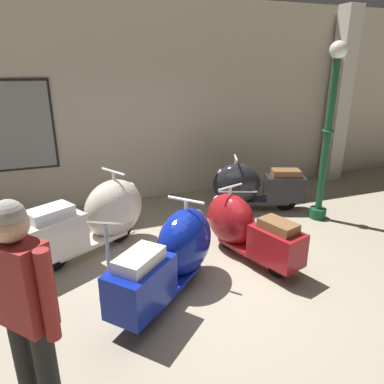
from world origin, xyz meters
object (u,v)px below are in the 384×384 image
(scooter_0, at_px, (97,217))
(scooter_1, at_px, (173,254))
(scooter_3, at_px, (251,186))
(info_stanchion, at_px, (109,267))
(scooter_2, at_px, (243,227))
(lamppost, at_px, (328,132))
(visitor_0, at_px, (25,304))

(scooter_0, distance_m, scooter_1, 1.51)
(scooter_1, relative_size, scooter_3, 0.96)
(scooter_0, relative_size, scooter_3, 1.10)
(scooter_0, height_order, info_stanchion, scooter_0)
(scooter_2, distance_m, lamppost, 2.27)
(scooter_1, distance_m, scooter_3, 2.83)
(lamppost, distance_m, visitor_0, 5.06)
(scooter_3, relative_size, info_stanchion, 1.67)
(info_stanchion, bearing_deg, scooter_1, -7.64)
(scooter_2, xyz_separation_m, visitor_0, (-2.58, -1.64, 0.59))
(scooter_1, height_order, visitor_0, visitor_0)
(lamppost, bearing_deg, scooter_2, -159.17)
(lamppost, relative_size, visitor_0, 1.62)
(info_stanchion, bearing_deg, scooter_3, 32.64)
(scooter_0, bearing_deg, lamppost, -31.61)
(scooter_3, height_order, lamppost, lamppost)
(scooter_1, height_order, lamppost, lamppost)
(scooter_0, distance_m, lamppost, 3.85)
(visitor_0, bearing_deg, scooter_3, 0.38)
(scooter_1, xyz_separation_m, visitor_0, (-1.43, -1.20, 0.55))
(lamppost, bearing_deg, visitor_0, -152.13)
(scooter_0, xyz_separation_m, info_stanchion, (-0.03, -1.24, -0.09))
(scooter_0, height_order, visitor_0, visitor_0)
(visitor_0, bearing_deg, scooter_1, -0.91)
(scooter_1, bearing_deg, info_stanchion, 130.55)
(scooter_1, height_order, scooter_3, scooter_1)
(scooter_0, bearing_deg, visitor_0, -134.91)
(visitor_0, height_order, info_stanchion, visitor_0)
(lamppost, xyz_separation_m, info_stanchion, (-3.74, -1.05, -1.10))
(info_stanchion, bearing_deg, visitor_0, -118.59)
(scooter_3, height_order, visitor_0, visitor_0)
(lamppost, bearing_deg, scooter_3, 140.85)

